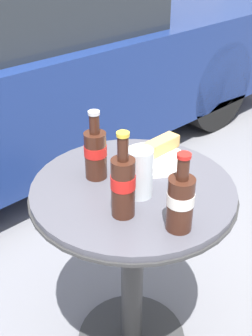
{
  "coord_description": "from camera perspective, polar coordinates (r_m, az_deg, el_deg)",
  "views": [
    {
      "loc": [
        -0.76,
        -0.77,
        1.45
      ],
      "look_at": [
        0.0,
        0.03,
        0.78
      ],
      "focal_mm": 45.0,
      "sensor_mm": 36.0,
      "label": 1
    }
  ],
  "objects": [
    {
      "name": "cola_bottle_right",
      "position": [
        1.3,
        -4.16,
        2.16
      ],
      "size": [
        0.07,
        0.07,
        0.22
      ],
      "color": "#3D1E14",
      "rests_on": "bistro_table"
    },
    {
      "name": "drinking_glass",
      "position": [
        1.22,
        1.91,
        -0.95
      ],
      "size": [
        0.08,
        0.08,
        0.15
      ],
      "color": "silver",
      "rests_on": "bistro_table"
    },
    {
      "name": "bistro_table",
      "position": [
        1.43,
        0.89,
        -9.62
      ],
      "size": [
        0.65,
        0.65,
        0.73
      ],
      "color": "#333333",
      "rests_on": "ground_plane"
    },
    {
      "name": "cola_bottle_center",
      "position": [
        1.12,
        -0.4,
        -2.18
      ],
      "size": [
        0.07,
        0.07,
        0.25
      ],
      "color": "#3D1E14",
      "rests_on": "bistro_table"
    },
    {
      "name": "cola_bottle_left",
      "position": [
        1.09,
        7.39,
        -4.38
      ],
      "size": [
        0.07,
        0.07,
        0.23
      ],
      "color": "#3D1E14",
      "rests_on": "bistro_table"
    },
    {
      "name": "lunch_plate_near",
      "position": [
        1.43,
        3.56,
        1.85
      ],
      "size": [
        0.24,
        0.23,
        0.06
      ],
      "color": "white",
      "rests_on": "bistro_table"
    }
  ]
}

